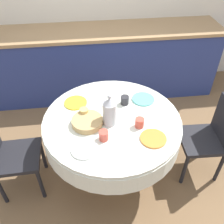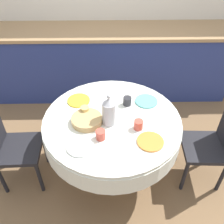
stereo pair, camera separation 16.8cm
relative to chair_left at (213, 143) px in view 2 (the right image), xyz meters
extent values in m
plane|color=brown|center=(-0.94, 0.04, -0.48)|extent=(12.00, 12.00, 0.00)
cube|color=navy|center=(-0.94, 1.52, -0.02)|extent=(3.20, 0.60, 0.91)
cube|color=#A37F56|center=(-0.94, 1.52, 0.45)|extent=(3.24, 0.64, 0.04)
cylinder|color=brown|center=(-0.94, 0.04, -0.46)|extent=(0.44, 0.44, 0.04)
cylinder|color=brown|center=(-0.94, 0.04, -0.18)|extent=(0.11, 0.11, 0.51)
cylinder|color=silver|center=(-0.94, 0.04, 0.16)|extent=(1.21, 1.21, 0.18)
cylinder|color=silver|center=(-0.94, 0.04, 0.27)|extent=(1.20, 1.20, 0.03)
cube|color=black|center=(-0.07, 0.00, -0.06)|extent=(0.42, 0.42, 0.04)
cylinder|color=black|center=(-0.26, -0.17, -0.28)|extent=(0.04, 0.04, 0.40)
cylinder|color=black|center=(-0.24, 0.19, -0.28)|extent=(0.04, 0.04, 0.40)
cylinder|color=black|center=(0.10, -0.18, -0.28)|extent=(0.04, 0.04, 0.40)
cylinder|color=black|center=(0.11, 0.17, -0.28)|extent=(0.04, 0.04, 0.40)
cube|color=black|center=(-1.81, 0.01, -0.06)|extent=(0.41, 0.41, 0.04)
cylinder|color=black|center=(-1.64, 0.20, -0.28)|extent=(0.04, 0.04, 0.40)
cylinder|color=black|center=(-1.63, -0.16, -0.28)|extent=(0.04, 0.04, 0.40)
cylinder|color=black|center=(-1.99, 0.19, -0.28)|extent=(0.04, 0.04, 0.40)
cylinder|color=black|center=(-1.98, -0.17, -0.28)|extent=(0.04, 0.04, 0.40)
cylinder|color=white|center=(-1.19, -0.28, 0.29)|extent=(0.21, 0.21, 0.01)
cylinder|color=#CC4C3D|center=(-1.03, -0.19, 0.32)|extent=(0.08, 0.08, 0.08)
cylinder|color=orange|center=(-0.65, -0.23, 0.29)|extent=(0.21, 0.21, 0.01)
cylinder|color=#CC4C3D|center=(-0.73, -0.08, 0.32)|extent=(0.08, 0.08, 0.08)
cylinder|color=yellow|center=(-1.25, 0.30, 0.29)|extent=(0.21, 0.21, 0.01)
cylinder|color=#DBB766|center=(-1.17, 0.11, 0.32)|extent=(0.08, 0.08, 0.08)
cylinder|color=#60BCB7|center=(-0.61, 0.28, 0.29)|extent=(0.21, 0.21, 0.01)
cylinder|color=#28282D|center=(-0.80, 0.24, 0.32)|extent=(0.08, 0.08, 0.08)
cylinder|color=#B2B2B7|center=(-0.97, -0.01, 0.39)|extent=(0.11, 0.11, 0.21)
cone|color=#B2B2B7|center=(-0.97, -0.01, 0.52)|extent=(0.10, 0.10, 0.05)
sphere|color=#B2B2B7|center=(-0.97, -0.01, 0.56)|extent=(0.03, 0.03, 0.03)
cylinder|color=tan|center=(-1.15, 0.00, 0.31)|extent=(0.26, 0.26, 0.05)
camera|label=1|loc=(-1.14, -1.54, 1.72)|focal=40.00mm
camera|label=2|loc=(-0.97, -1.55, 1.72)|focal=40.00mm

